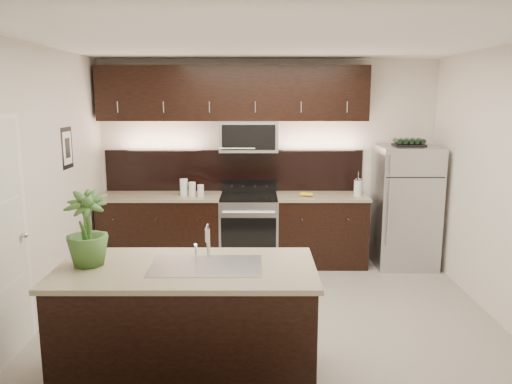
{
  "coord_description": "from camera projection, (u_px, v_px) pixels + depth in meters",
  "views": [
    {
      "loc": [
        -0.15,
        -4.74,
        2.2
      ],
      "look_at": [
        -0.16,
        0.55,
        1.19
      ],
      "focal_mm": 35.0,
      "sensor_mm": 36.0,
      "label": 1
    }
  ],
  "objects": [
    {
      "name": "bananas",
      "position": [
        303.0,
        194.0,
        6.46
      ],
      "size": [
        0.21,
        0.19,
        0.06
      ],
      "primitive_type": "ellipsoid",
      "rotation": [
        0.0,
        0.0,
        -0.33
      ],
      "color": "gold",
      "rests_on": "counter_run"
    },
    {
      "name": "room_walls",
      "position": [
        261.0,
        152.0,
        4.71
      ],
      "size": [
        4.52,
        4.02,
        2.71
      ],
      "color": "beige",
      "rests_on": "ground"
    },
    {
      "name": "french_press",
      "position": [
        358.0,
        187.0,
        6.48
      ],
      "size": [
        0.11,
        0.11,
        0.31
      ],
      "rotation": [
        0.0,
        0.0,
        0.01
      ],
      "color": "silver",
      "rests_on": "counter_run"
    },
    {
      "name": "upper_fixtures",
      "position": [
        235.0,
        102.0,
        6.47
      ],
      "size": [
        3.49,
        0.4,
        1.66
      ],
      "color": "black",
      "rests_on": "counter_run"
    },
    {
      "name": "island",
      "position": [
        188.0,
        324.0,
        3.86
      ],
      "size": [
        1.96,
        0.96,
        0.94
      ],
      "color": "black",
      "rests_on": "ground"
    },
    {
      "name": "refrigerator",
      "position": [
        405.0,
        207.0,
        6.52
      ],
      "size": [
        0.76,
        0.69,
        1.58
      ],
      "primitive_type": "cube",
      "color": "#B2B2B7",
      "rests_on": "ground"
    },
    {
      "name": "canisters",
      "position": [
        190.0,
        189.0,
        6.45
      ],
      "size": [
        0.32,
        0.17,
        0.22
      ],
      "rotation": [
        0.0,
        0.0,
        -0.32
      ],
      "color": "silver",
      "rests_on": "counter_run"
    },
    {
      "name": "counter_run",
      "position": [
        234.0,
        229.0,
        6.64
      ],
      "size": [
        3.51,
        0.65,
        0.94
      ],
      "color": "black",
      "rests_on": "ground"
    },
    {
      "name": "ground",
      "position": [
        271.0,
        317.0,
        5.06
      ],
      "size": [
        4.5,
        4.5,
        0.0
      ],
      "primitive_type": "plane",
      "color": "gray",
      "rests_on": "ground"
    },
    {
      "name": "plant",
      "position": [
        87.0,
        228.0,
        3.75
      ],
      "size": [
        0.35,
        0.35,
        0.57
      ],
      "primitive_type": "imported",
      "rotation": [
        0.0,
        0.0,
        0.07
      ],
      "color": "#365E25",
      "rests_on": "island"
    },
    {
      "name": "sink_faucet",
      "position": [
        206.0,
        264.0,
        3.78
      ],
      "size": [
        0.84,
        0.5,
        0.28
      ],
      "color": "silver",
      "rests_on": "island"
    },
    {
      "name": "wine_rack",
      "position": [
        409.0,
        143.0,
        6.36
      ],
      "size": [
        0.39,
        0.24,
        0.1
      ],
      "color": "black",
      "rests_on": "refrigerator"
    }
  ]
}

